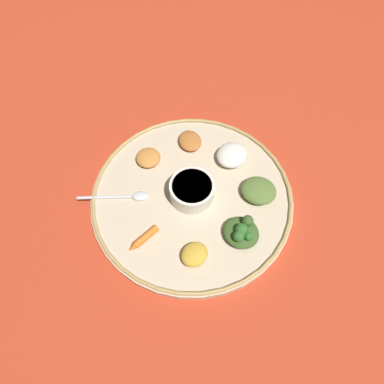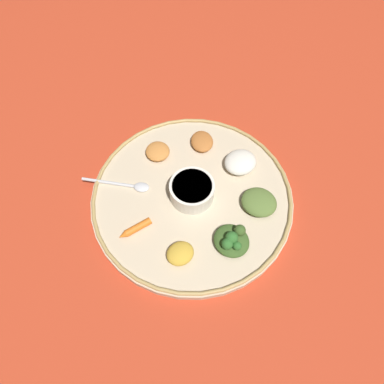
# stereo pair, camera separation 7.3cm
# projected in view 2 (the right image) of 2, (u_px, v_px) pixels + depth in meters

# --- Properties ---
(ground_plane) EXTENTS (2.40, 2.40, 0.00)m
(ground_plane) POSITION_uv_depth(u_px,v_px,m) (192.00, 199.00, 0.76)
(ground_plane) COLOR #B7381E
(platter) EXTENTS (0.43, 0.43, 0.02)m
(platter) POSITION_uv_depth(u_px,v_px,m) (192.00, 197.00, 0.75)
(platter) COLOR #C6B293
(platter) RESTS_ON ground_plane
(platter_rim) EXTENTS (0.43, 0.43, 0.01)m
(platter_rim) POSITION_uv_depth(u_px,v_px,m) (192.00, 195.00, 0.74)
(platter_rim) COLOR tan
(platter_rim) RESTS_ON platter
(center_bowl) EXTENTS (0.09, 0.09, 0.04)m
(center_bowl) POSITION_uv_depth(u_px,v_px,m) (192.00, 190.00, 0.72)
(center_bowl) COLOR silver
(center_bowl) RESTS_ON platter
(spoon) EXTENTS (0.15, 0.03, 0.01)m
(spoon) POSITION_uv_depth(u_px,v_px,m) (127.00, 185.00, 0.75)
(spoon) COLOR silver
(spoon) RESTS_ON platter
(greens_pile) EXTENTS (0.10, 0.10, 0.04)m
(greens_pile) POSITION_uv_depth(u_px,v_px,m) (232.00, 240.00, 0.67)
(greens_pile) COLOR #385623
(greens_pile) RESTS_ON platter
(carrot_near_spoon) EXTENTS (0.06, 0.06, 0.01)m
(carrot_near_spoon) POSITION_uv_depth(u_px,v_px,m) (135.00, 229.00, 0.70)
(carrot_near_spoon) COLOR orange
(carrot_near_spoon) RESTS_ON platter
(mound_chickpea) EXTENTS (0.07, 0.07, 0.02)m
(mound_chickpea) POSITION_uv_depth(u_px,v_px,m) (202.00, 141.00, 0.80)
(mound_chickpea) COLOR #B2662D
(mound_chickpea) RESTS_ON platter
(mound_rice_white) EXTENTS (0.10, 0.10, 0.03)m
(mound_rice_white) POSITION_uv_depth(u_px,v_px,m) (240.00, 162.00, 0.77)
(mound_rice_white) COLOR silver
(mound_rice_white) RESTS_ON platter
(mound_squash) EXTENTS (0.08, 0.08, 0.02)m
(mound_squash) POSITION_uv_depth(u_px,v_px,m) (158.00, 151.00, 0.79)
(mound_squash) COLOR #C67A38
(mound_squash) RESTS_ON platter
(mound_lentil_yellow) EXTENTS (0.07, 0.07, 0.02)m
(mound_lentil_yellow) POSITION_uv_depth(u_px,v_px,m) (180.00, 253.00, 0.66)
(mound_lentil_yellow) COLOR gold
(mound_lentil_yellow) RESTS_ON platter
(mound_collards) EXTENTS (0.10, 0.09, 0.03)m
(mound_collards) POSITION_uv_depth(u_px,v_px,m) (259.00, 202.00, 0.72)
(mound_collards) COLOR #567033
(mound_collards) RESTS_ON platter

